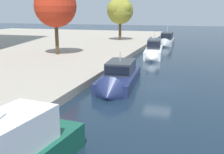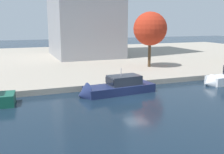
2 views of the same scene
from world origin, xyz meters
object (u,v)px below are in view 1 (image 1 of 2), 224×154
motor_yacht_3 (154,52)px  mooring_bollard_0 (151,38)px  motor_yacht_2 (118,80)px  motor_yacht_4 (166,41)px  tree_1 (120,10)px  tree_0 (55,7)px

motor_yacht_3 → mooring_bollard_0: size_ratio=15.59×
motor_yacht_3 → mooring_bollard_0: (17.67, 3.38, 0.36)m
motor_yacht_2 → mooring_bollard_0: bearing=179.6°
motor_yacht_4 → mooring_bollard_0: size_ratio=15.05×
motor_yacht_4 → motor_yacht_2: bearing=-2.0°
motor_yacht_2 → motor_yacht_4: bearing=174.0°
motor_yacht_2 → tree_1: size_ratio=1.12×
tree_0 → tree_1: 21.55m
motor_yacht_2 → mooring_bollard_0: size_ratio=14.58×
motor_yacht_3 → mooring_bollard_0: bearing=-174.9°
motor_yacht_2 → tree_1: bearing=-169.5°
mooring_bollard_0 → tree_1: tree_1 is taller
mooring_bollard_0 → tree_0: tree_0 is taller
motor_yacht_3 → tree_1: (14.82, 9.60, 6.15)m
mooring_bollard_0 → tree_1: size_ratio=0.08×
motor_yacht_2 → motor_yacht_4: motor_yacht_4 is taller
motor_yacht_3 → motor_yacht_4: bearing=173.9°
motor_yacht_4 → mooring_bollard_0: (1.78, 3.48, 0.36)m
motor_yacht_3 → tree_1: tree_1 is taller
motor_yacht_2 → tree_1: (32.85, 9.21, 6.31)m
motor_yacht_3 → motor_yacht_4: 15.89m
tree_1 → motor_yacht_4: bearing=-83.7°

